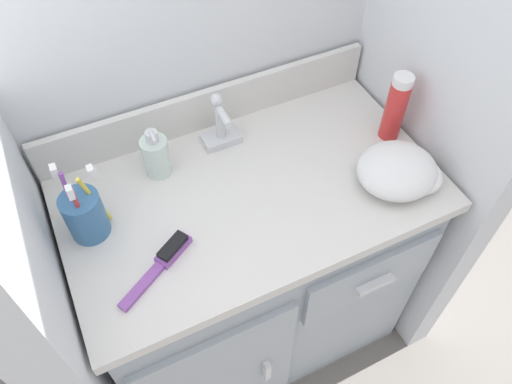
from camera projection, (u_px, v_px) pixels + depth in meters
name	position (u px, v px, depth m)	size (l,w,h in m)	color
ground_plane	(253.00, 326.00, 1.72)	(6.00, 6.00, 0.00)	slate
vanity	(252.00, 269.00, 1.41)	(0.86, 0.51, 0.75)	#9EA8B2
backsplash	(209.00, 108.00, 1.23)	(0.86, 0.02, 0.11)	silver
sink_faucet	(221.00, 127.00, 1.19)	(0.09, 0.09, 0.14)	silver
toothbrush_cup	(85.00, 214.00, 1.02)	(0.09, 0.08, 0.20)	teal
soap_dispenser	(156.00, 155.00, 1.13)	(0.06, 0.06, 0.13)	silver
shaving_cream_can	(396.00, 108.00, 1.18)	(0.05, 0.05, 0.18)	red
hairbrush	(164.00, 259.00, 1.01)	(0.18, 0.13, 0.03)	purple
hand_towel	(402.00, 171.00, 1.12)	(0.19, 0.17, 0.08)	white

